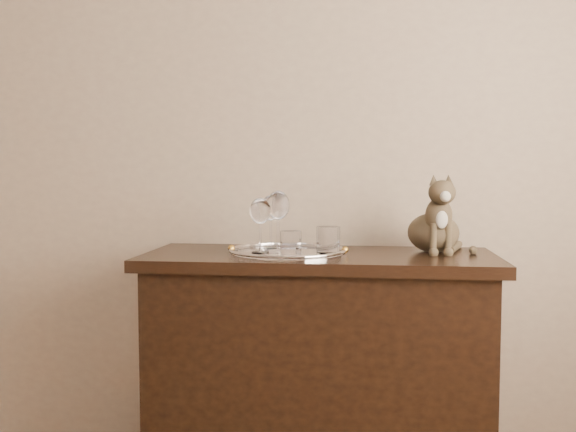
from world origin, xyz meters
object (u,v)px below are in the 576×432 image
Objects in this scene: tray at (288,253)px; wine_glass_d at (278,221)px; tumbler_c at (328,240)px; wine_glass_c at (260,225)px; cat at (434,213)px; wine_glass_a at (271,222)px; tumbler_b at (291,243)px; sideboard at (319,375)px.

tray is 0.11m from wine_glass_d.
wine_glass_c is at bearing -172.37° from tumbler_c.
wine_glass_c is 0.61m from cat.
wine_glass_d is at bearing 39.80° from wine_glass_c.
wine_glass_a is at bearing 174.89° from cat.
wine_glass_d is (0.05, 0.05, 0.01)m from wine_glass_c.
wine_glass_d is at bearing 178.01° from tray.
wine_glass_c is 2.35× the size of tumbler_b.
wine_glass_a is at bearing 129.16° from tray.
wine_glass_a reaches higher than wine_glass_c.
wine_glass_d is at bearing -175.90° from cat.
wine_glass_d is 0.77× the size of cat.
tray is at bearing -164.07° from sideboard.
tumbler_b is (0.11, -0.03, -0.05)m from wine_glass_c.
sideboard is 0.48m from tumbler_c.
sideboard is 13.49× the size of tumbler_c.
wine_glass_d is (-0.14, -0.03, 0.54)m from sideboard.
wine_glass_a reaches higher than sideboard.
cat is at bearing 3.63° from wine_glass_a.
cat is at bearing 22.77° from tumbler_b.
wine_glass_c reaches higher than tumbler_b.
cat is at bearing 12.85° from wine_glass_d.
tray reaches higher than sideboard.
tray is 0.15m from wine_glass_a.
wine_glass_c is at bearing -158.95° from sideboard.
wine_glass_c is 0.23m from tumbler_c.
wine_glass_d reaches higher than wine_glass_c.
tumbler_b is (0.05, -0.08, -0.06)m from wine_glass_d.
wine_glass_c reaches higher than tumbler_c.
tumbler_c is at bearing -168.03° from cat.
wine_glass_d is at bearing -66.39° from wine_glass_a.
wine_glass_d is (-0.03, 0.00, 0.11)m from tray.
cat is (0.39, 0.09, 0.56)m from sideboard.
wine_glass_c is at bearing 162.02° from tumbler_b.
tray is 0.15m from tumbler_c.
sideboard is 4.41× the size of cat.
tumbler_b is (0.09, -0.17, -0.06)m from wine_glass_a.
wine_glass_a is 0.09m from wine_glass_d.
cat is at bearing 15.85° from wine_glass_c.
cat is (0.53, 0.12, 0.02)m from wine_glass_d.
cat reaches higher than wine_glass_d.
tumbler_c is at bearing -25.55° from wine_glass_a.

